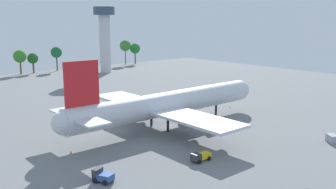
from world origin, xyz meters
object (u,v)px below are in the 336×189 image
Objects in this scene: cargo_airplane at (167,104)px; control_tower at (105,33)px; baggage_tug at (167,97)px; maintenance_van at (102,176)px; safety_cone_nose at (230,107)px; cargo_container_fore at (332,139)px; catering_truck at (200,156)px; safety_cone_tail at (71,152)px.

cargo_airplane is 1.87× the size of control_tower.
maintenance_van is at bearing -139.63° from baggage_tug.
baggage_tug is 8.52× the size of safety_cone_nose.
control_tower is (21.24, 78.77, 20.95)m from baggage_tug.
cargo_container_fore is at bearing -98.83° from control_tower.
control_tower is (44.07, 106.02, 15.49)m from cargo_airplane.
safety_cone_nose is at bearing 6.27° from cargo_airplane.
cargo_airplane reaches higher than cargo_container_fore.
baggage_tug is 63.84m from cargo_container_fore.
catering_truck is 21.67m from maintenance_van.
safety_cone_tail is at bearing -151.01° from baggage_tug.
safety_cone_nose is (30.76, 3.38, -6.20)m from cargo_airplane.
cargo_airplane is 98.88× the size of safety_cone_tail.
baggage_tug reaches higher than safety_cone_nose.
catering_truck reaches higher than safety_cone_tail.
catering_truck is 0.13× the size of control_tower.
cargo_container_fore is at bearing -20.13° from catering_truck.
cargo_container_fore is 62.54m from safety_cone_tail.
baggage_tug is 7.42× the size of safety_cone_tail.
maintenance_van is (-32.63, -19.90, -5.32)m from cargo_airplane.
catering_truck is 50.50m from safety_cone_nose.
control_tower is at bearing 82.61° from safety_cone_nose.
baggage_tug is (22.83, 27.25, -5.46)m from cargo_airplane.
safety_cone_tail is at bearing -175.88° from cargo_airplane.
catering_truck is at bearing -123.58° from baggage_tug.
control_tower is at bearing 74.91° from baggage_tug.
cargo_container_fore is (33.35, -12.22, -0.07)m from catering_truck.
control_tower is at bearing 67.43° from cargo_airplane.
safety_cone_tail is 133.08m from control_tower.
safety_cone_tail reaches higher than safety_cone_nose.
baggage_tug reaches higher than catering_truck.
safety_cone_tail is (-52.23, 34.39, -0.61)m from cargo_container_fore.
safety_cone_nose is at bearing 20.16° from maintenance_van.
catering_truck is 0.93× the size of baggage_tug.
maintenance_van reaches higher than baggage_tug.
cargo_airplane is at bearing -112.57° from control_tower.
cargo_airplane reaches higher than safety_cone_nose.
control_tower is at bearing 58.65° from maintenance_van.
cargo_airplane is 15.95× the size of maintenance_van.
control_tower reaches higher than safety_cone_nose.
baggage_tug is at bearing 40.37° from maintenance_van.
safety_cone_tail is (-18.88, 22.17, -0.69)m from catering_truck.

